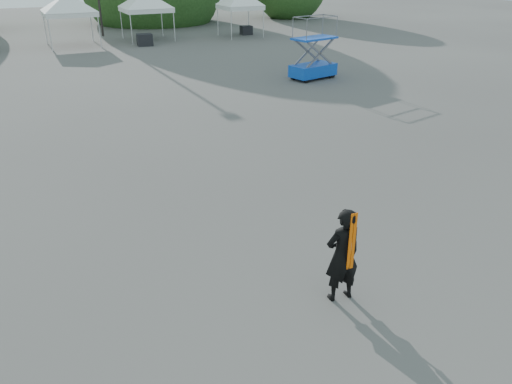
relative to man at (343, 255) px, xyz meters
name	(u,v)px	position (x,y,z in m)	size (l,w,h in m)	color
ground	(246,240)	(-0.63, 2.48, -0.87)	(120.00, 120.00, 0.00)	#474442
man	(343,255)	(0.00, 0.00, 0.00)	(0.66, 0.46, 1.74)	black
scissor_lift	(314,48)	(8.84, 15.06, 0.60)	(2.44, 1.58, 2.91)	#0C1BA5
crate_mid	(145,40)	(4.05, 28.58, -0.48)	(1.00, 0.77, 0.77)	black
crate_east	(246,30)	(12.44, 30.45, -0.54)	(0.84, 0.66, 0.66)	black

